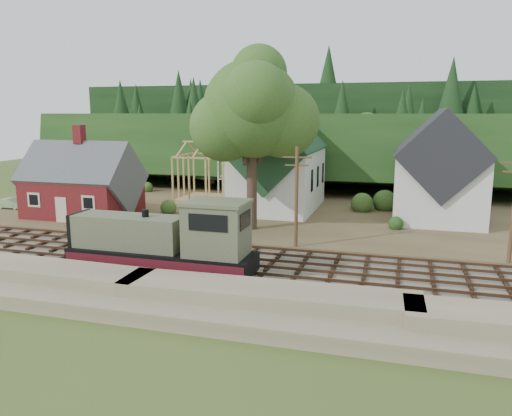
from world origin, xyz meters
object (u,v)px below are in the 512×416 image
(car_green, at_px, (11,203))
(car_red, at_px, (468,214))
(patio_set, at_px, (101,200))
(car_blue, at_px, (97,218))
(locomotive, at_px, (167,243))

(car_green, height_order, car_red, car_red)
(patio_set, bearing_deg, car_blue, -71.36)
(locomotive, distance_m, car_blue, 16.14)
(locomotive, relative_size, car_blue, 3.37)
(locomotive, height_order, car_green, locomotive)
(car_blue, xyz_separation_m, car_green, (-13.55, 4.46, -0.08))
(locomotive, distance_m, car_green, 29.84)
(locomotive, height_order, car_blue, locomotive)
(car_blue, xyz_separation_m, patio_set, (-0.57, 1.68, 1.44))
(patio_set, bearing_deg, car_green, 167.92)
(locomotive, bearing_deg, car_red, 47.18)
(car_green, distance_m, patio_set, 13.36)
(car_green, xyz_separation_m, patio_set, (12.98, -2.78, 1.52))
(locomotive, xyz_separation_m, car_red, (20.72, 22.36, -1.33))
(car_green, relative_size, car_red, 0.83)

